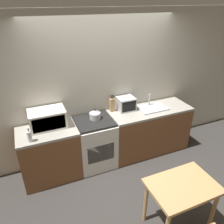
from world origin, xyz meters
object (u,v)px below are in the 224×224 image
Objects in this scene: kettle at (95,114)px; stove_range at (95,143)px; microwave at (47,119)px; dining_table at (182,192)px; toaster_oven at (126,104)px; bottle at (30,136)px.

stove_range is at bearing -123.96° from kettle.
microwave is 0.68× the size of dining_table.
stove_range is at bearing 109.70° from dining_table.
toaster_oven is (0.63, 0.10, 0.04)m from kettle.
microwave is at bearing 176.61° from kettle.
kettle is at bearing 14.04° from bottle.
bottle reaches higher than stove_range.
toaster_oven is at bearing 13.16° from stove_range.
kettle is 1.10m from bottle.
stove_range is at bearing -166.84° from toaster_oven.
kettle is at bearing 56.04° from stove_range.
microwave is 2.49× the size of bottle.
kettle is 0.23× the size of dining_table.
dining_table is at bearing -93.06° from toaster_oven.
microwave is at bearing -177.90° from toaster_oven.
kettle is at bearing -3.39° from microwave.
dining_table is at bearing -41.06° from bottle.
stove_range is 4.01× the size of bottle.
stove_range is 2.93× the size of toaster_oven.
stove_range reaches higher than dining_table.
toaster_oven is at bearing 12.11° from bottle.
microwave is (-0.77, 0.05, 0.07)m from kettle.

